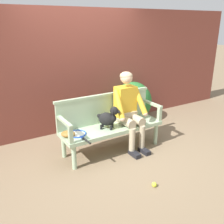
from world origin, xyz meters
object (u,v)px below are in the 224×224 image
(person_seated, at_px, (128,108))
(baseball_glove, at_px, (68,134))
(dog_on_bench, at_px, (109,118))
(tennis_racket, at_px, (78,134))
(garden_bench, at_px, (112,129))
(tennis_ball, at_px, (154,185))

(person_seated, distance_m, baseball_glove, 1.10)
(dog_on_bench, xyz_separation_m, tennis_racket, (-0.53, 0.04, -0.18))
(person_seated, relative_size, dog_on_bench, 3.46)
(person_seated, relative_size, tennis_racket, 2.31)
(baseball_glove, bearing_deg, tennis_racket, 34.33)
(garden_bench, xyz_separation_m, dog_on_bench, (-0.10, -0.06, 0.25))
(dog_on_bench, relative_size, tennis_ball, 5.74)
(person_seated, bearing_deg, dog_on_bench, -174.59)
(tennis_racket, xyz_separation_m, tennis_ball, (0.57, -1.15, -0.42))
(baseball_glove, bearing_deg, dog_on_bench, 35.16)
(garden_bench, relative_size, person_seated, 1.31)
(dog_on_bench, bearing_deg, tennis_ball, -87.96)
(garden_bench, distance_m, dog_on_bench, 0.27)
(tennis_racket, relative_size, baseball_glove, 2.58)
(garden_bench, bearing_deg, tennis_racket, -178.35)
(garden_bench, distance_m, tennis_racket, 0.63)
(dog_on_bench, xyz_separation_m, tennis_ball, (0.04, -1.11, -0.60))
(person_seated, height_order, dog_on_bench, person_seated)
(tennis_ball, bearing_deg, garden_bench, 87.26)
(tennis_ball, bearing_deg, tennis_racket, 116.37)
(person_seated, relative_size, baseball_glove, 5.96)
(person_seated, xyz_separation_m, tennis_racket, (-0.93, -0.00, -0.26))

